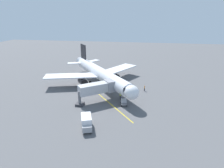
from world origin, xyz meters
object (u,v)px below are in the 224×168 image
object	(u,v)px
airplane	(100,74)
jet_bridge	(99,88)
ground_crew_loader	(93,77)
box_truck_near_nose	(87,122)
ground_crew_wing_walker	(145,88)
ground_crew_marshaller	(120,95)
baggage_cart_portside	(124,102)

from	to	relation	value
airplane	jet_bridge	world-z (taller)	airplane
ground_crew_loader	box_truck_near_nose	bearing A→B (deg)	103.21
ground_crew_wing_walker	box_truck_near_nose	xyz separation A→B (m)	(11.41, 22.75, 0.50)
airplane	ground_crew_wing_walker	distance (m)	15.15
ground_crew_marshaller	jet_bridge	bearing A→B (deg)	25.88
ground_crew_wing_walker	jet_bridge	bearing A→B (deg)	38.34
jet_bridge	ground_crew_loader	world-z (taller)	jet_bridge
ground_crew_loader	box_truck_near_nose	xyz separation A→B (m)	(-7.37, 31.39, 0.50)
ground_crew_marshaller	box_truck_near_nose	xyz separation A→B (m)	(4.85, 15.95, 0.50)
baggage_cart_portside	airplane	bearing A→B (deg)	-55.13
box_truck_near_nose	baggage_cart_portside	xyz separation A→B (m)	(-6.22, -12.13, -0.73)
airplane	jet_bridge	size ratio (longest dim) A/B	3.37
box_truck_near_nose	baggage_cart_portside	distance (m)	13.65
airplane	ground_crew_loader	xyz separation A→B (m)	(4.22, -5.81, -3.12)
jet_bridge	airplane	bearing A→B (deg)	-77.51
ground_crew_wing_walker	baggage_cart_portside	xyz separation A→B (m)	(5.18, 10.62, -0.23)
jet_bridge	ground_crew_marshaller	size ratio (longest dim) A/B	5.96
airplane	box_truck_near_nose	bearing A→B (deg)	97.02
jet_bridge	box_truck_near_nose	xyz separation A→B (m)	(-0.45, 13.38, -2.38)
jet_bridge	ground_crew_marshaller	bearing A→B (deg)	-154.12
ground_crew_wing_walker	ground_crew_loader	size ratio (longest dim) A/B	1.00
ground_crew_marshaller	baggage_cart_portside	bearing A→B (deg)	109.75
ground_crew_wing_walker	ground_crew_loader	world-z (taller)	same
ground_crew_loader	box_truck_near_nose	world-z (taller)	box_truck_near_nose
jet_bridge	ground_crew_loader	size ratio (longest dim) A/B	5.96
box_truck_near_nose	baggage_cart_portside	size ratio (longest dim) A/B	1.77
ground_crew_marshaller	ground_crew_wing_walker	bearing A→B (deg)	-133.93
ground_crew_marshaller	ground_crew_loader	distance (m)	19.69
ground_crew_wing_walker	box_truck_near_nose	bearing A→B (deg)	63.37
box_truck_near_nose	ground_crew_marshaller	bearing A→B (deg)	-106.92
airplane	ground_crew_wing_walker	xyz separation A→B (m)	(-14.55, 2.82, -3.12)
ground_crew_loader	jet_bridge	bearing A→B (deg)	111.03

